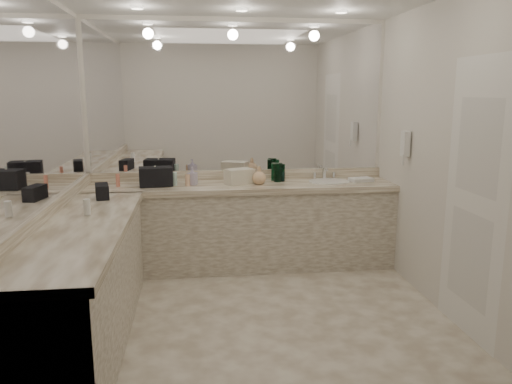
{
  "coord_description": "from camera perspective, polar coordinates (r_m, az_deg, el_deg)",
  "views": [
    {
      "loc": [
        -0.47,
        -3.89,
        1.84
      ],
      "look_at": [
        0.07,
        0.4,
        0.97
      ],
      "focal_mm": 35.0,
      "sensor_mm": 36.0,
      "label": 1
    }
  ],
  "objects": [
    {
      "name": "floor",
      "position": [
        4.33,
        -0.21,
        -13.79
      ],
      "size": [
        3.2,
        3.2,
        0.0
      ],
      "primitive_type": "plane",
      "color": "beige",
      "rests_on": "ground"
    },
    {
      "name": "wall_back",
      "position": [
        5.44,
        -2.12,
        5.67
      ],
      "size": [
        3.2,
        0.02,
        2.6
      ],
      "primitive_type": "cube",
      "color": "silver",
      "rests_on": "floor"
    },
    {
      "name": "wall_left",
      "position": [
        4.09,
        -23.14,
        2.87
      ],
      "size": [
        0.02,
        3.0,
        2.6
      ],
      "primitive_type": "cube",
      "color": "silver",
      "rests_on": "floor"
    },
    {
      "name": "wall_right",
      "position": [
        4.44,
        20.8,
        3.65
      ],
      "size": [
        0.02,
        3.0,
        2.6
      ],
      "primitive_type": "cube",
      "color": "silver",
      "rests_on": "floor"
    },
    {
      "name": "vanity_back_base",
      "position": [
        5.3,
        -1.77,
        -4.16
      ],
      "size": [
        3.2,
        0.6,
        0.84
      ],
      "primitive_type": "cube",
      "color": "beige",
      "rests_on": "floor"
    },
    {
      "name": "vanity_back_top",
      "position": [
        5.19,
        -1.79,
        0.6
      ],
      "size": [
        3.2,
        0.64,
        0.06
      ],
      "primitive_type": "cube",
      "color": "beige",
      "rests_on": "vanity_back_base"
    },
    {
      "name": "vanity_left_base",
      "position": [
        3.95,
        -19.07,
        -10.35
      ],
      "size": [
        0.6,
        2.4,
        0.84
      ],
      "primitive_type": "cube",
      "color": "beige",
      "rests_on": "floor"
    },
    {
      "name": "vanity_left_top",
      "position": [
        3.81,
        -19.36,
        -4.04
      ],
      "size": [
        0.64,
        2.42,
        0.06
      ],
      "primitive_type": "cube",
      "color": "beige",
      "rests_on": "vanity_left_base"
    },
    {
      "name": "backsplash_back",
      "position": [
        5.46,
        -2.07,
        1.99
      ],
      "size": [
        3.2,
        0.04,
        0.1
      ],
      "primitive_type": "cube",
      "color": "beige",
      "rests_on": "vanity_back_top"
    },
    {
      "name": "backsplash_left",
      "position": [
        4.14,
        -22.49,
        -1.91
      ],
      "size": [
        0.04,
        3.0,
        0.1
      ],
      "primitive_type": "cube",
      "color": "beige",
      "rests_on": "vanity_left_top"
    },
    {
      "name": "mirror_back",
      "position": [
        5.4,
        -2.14,
        10.68
      ],
      "size": [
        3.12,
        0.01,
        1.55
      ],
      "primitive_type": "cube",
      "color": "white",
      "rests_on": "wall_back"
    },
    {
      "name": "mirror_left",
      "position": [
        4.05,
        -23.5,
        9.54
      ],
      "size": [
        0.01,
        2.92,
        1.55
      ],
      "primitive_type": "cube",
      "color": "white",
      "rests_on": "wall_left"
    },
    {
      "name": "sink",
      "position": [
        5.37,
        8.36,
        1.11
      ],
      "size": [
        0.44,
        0.44,
        0.03
      ],
      "primitive_type": "cylinder",
      "color": "white",
      "rests_on": "vanity_back_top"
    },
    {
      "name": "faucet",
      "position": [
        5.55,
        7.81,
        2.26
      ],
      "size": [
        0.24,
        0.16,
        0.14
      ],
      "primitive_type": "cube",
      "color": "silver",
      "rests_on": "vanity_back_top"
    },
    {
      "name": "wall_phone",
      "position": [
        5.04,
        16.7,
        5.32
      ],
      "size": [
        0.06,
        0.1,
        0.24
      ],
      "primitive_type": "cube",
      "color": "white",
      "rests_on": "wall_right"
    },
    {
      "name": "door",
      "position": [
        4.04,
        23.66,
        -0.87
      ],
      "size": [
        0.02,
        0.82,
        2.1
      ],
      "primitive_type": "cube",
      "color": "white",
      "rests_on": "wall_right"
    },
    {
      "name": "black_toiletry_bag",
      "position": [
        5.15,
        -11.38,
        1.7
      ],
      "size": [
        0.35,
        0.25,
        0.19
      ],
      "primitive_type": "cube",
      "rotation": [
        0.0,
        0.0,
        0.13
      ],
      "color": "black",
      "rests_on": "vanity_back_top"
    },
    {
      "name": "black_bag_spill",
      "position": [
        4.69,
        -17.19,
        0.12
      ],
      "size": [
        0.16,
        0.26,
        0.13
      ],
      "primitive_type": "cube",
      "rotation": [
        0.0,
        0.0,
        0.21
      ],
      "color": "black",
      "rests_on": "vanity_left_top"
    },
    {
      "name": "cream_cosmetic_case",
      "position": [
        5.18,
        -1.92,
        1.83
      ],
      "size": [
        0.33,
        0.27,
        0.16
      ],
      "primitive_type": "cube",
      "rotation": [
        0.0,
        0.0,
        0.42
      ],
      "color": "beige",
      "rests_on": "vanity_back_top"
    },
    {
      "name": "hand_towel",
      "position": [
        5.44,
        11.92,
        1.39
      ],
      "size": [
        0.26,
        0.2,
        0.04
      ],
      "primitive_type": "cube",
      "rotation": [
        0.0,
        0.0,
        0.18
      ],
      "color": "white",
      "rests_on": "vanity_back_top"
    },
    {
      "name": "lotion_left",
      "position": [
        4.06,
        -18.75,
        -1.74
      ],
      "size": [
        0.05,
        0.05,
        0.12
      ],
      "primitive_type": "cylinder",
      "color": "white",
      "rests_on": "vanity_left_top"
    },
    {
      "name": "soap_bottle_a",
      "position": [
        5.18,
        -11.44,
        1.85
      ],
      "size": [
        0.09,
        0.09,
        0.2
      ],
      "primitive_type": "imported",
      "rotation": [
        0.0,
        0.0,
        -0.1
      ],
      "color": "beige",
      "rests_on": "vanity_back_top"
    },
    {
      "name": "soap_bottle_b",
      "position": [
        5.16,
        -7.29,
        1.85
      ],
      "size": [
        0.11,
        0.11,
        0.19
      ],
      "primitive_type": "imported",
      "rotation": [
        0.0,
        0.0,
        -0.39
      ],
      "color": "#BAB0CE",
      "rests_on": "vanity_back_top"
    },
    {
      "name": "soap_bottle_c",
      "position": [
        5.16,
        0.37,
        1.93
      ],
      "size": [
        0.16,
        0.16,
        0.19
      ],
      "primitive_type": "imported",
      "rotation": [
        0.0,
        0.0,
        0.14
      ],
      "color": "#E5B887",
      "rests_on": "vanity_back_top"
    },
    {
      "name": "green_bottle_0",
      "position": [
        5.37,
        2.1,
        2.32
      ],
      "size": [
        0.07,
        0.07,
        0.19
      ],
      "primitive_type": "cylinder",
      "color": "#0A4E28",
      "rests_on": "vanity_back_top"
    },
    {
      "name": "green_bottle_1",
      "position": [
        5.32,
        2.61,
        2.27
      ],
      "size": [
        0.07,
        0.07,
        0.2
      ],
      "primitive_type": "cylinder",
      "color": "#0A4E28",
      "rests_on": "vanity_back_top"
    },
    {
      "name": "green_bottle_2",
      "position": [
        5.34,
        2.93,
        2.23
      ],
      "size": [
        0.07,
        0.07,
        0.18
      ],
      "primitive_type": "cylinder",
      "color": "#0A4E28",
      "rests_on": "vanity_back_top"
    },
    {
      "name": "green_bottle_3",
      "position": [
        5.3,
        2.45,
        2.21
      ],
      "size": [
        0.07,
        0.07,
        0.19
      ],
      "primitive_type": "cylinder",
      "color": "#0A4E28",
      "rests_on": "vanity_back_top"
    },
    {
      "name": "amenity_bottle_0",
      "position": [
        5.36,
        2.9,
        1.8
      ],
      "size": [
        0.06,
        0.06,
        0.1
      ],
      "primitive_type": "cylinder",
      "color": "#9966B2",
      "rests_on": "vanity_back_top"
    },
    {
      "name": "amenity_bottle_1",
      "position": [
        5.19,
        -1.21,
        1.32
      ],
      "size": [
        0.07,
        0.07,
        0.07
      ],
      "primitive_type": "cylinder",
      "color": "#3F3F4C",
      "rests_on": "vanity_back_top"
    },
    {
      "name": "amenity_bottle_2",
      "position": [
        5.25,
        -11.72,
        1.31
      ],
      "size": [
        0.06,
        0.06,
        0.09
      ],
      "primitive_type": "cylinder",
      "color": "white",
      "rests_on": "vanity_back_top"
    },
    {
      "name": "amenity_bottle_3",
      "position": [
        5.12,
        -7.82,
        1.36
      ],
      "size": [
        0.05,
        0.05,
        0.12
      ],
      "primitive_type": "cylinder",
      "color": "#E0B28C",
      "rests_on": "vanity_back_top"
    },
    {
      "name": "amenity_bottle_4",
      "position": [
        5.11,
        -11.06,
        1.38
      ],
      "size": [
        0.04,
        0.04,
        0.14
      ],
      "primitive_type": "cylinder",
      "color": "#E0B28C",
      "rests_on": "vanity_back_top"
    },
    {
      "name": "amenity_bottle_5",
      "position": [
        5.33,
        -0.86,
        1.69
      ],
      "size": [
        0.05,
        0.05,
        0.09
      ],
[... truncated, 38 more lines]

